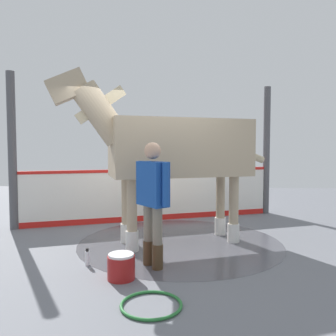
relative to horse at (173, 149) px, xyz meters
The scene contains 11 objects.
ground_plane 1.61m from the horse, 10.60° to the left, with size 16.00×16.00×0.02m, color slate.
wet_patch 1.58m from the horse, 159.96° to the right, with size 3.42×3.42×0.00m, color #4C4C54.
barrier_wall 2.10m from the horse, 74.08° to the right, with size 5.20×1.96×1.14m.
roof_post_near 3.25m from the horse, 13.71° to the right, with size 0.16×0.16×3.07m, color #4C4C51.
roof_post_far 3.47m from the horse, 128.60° to the right, with size 0.16×0.16×3.07m, color #4C4C51.
horse is the anchor object (origin of this frame).
handler 1.32m from the horse, 79.35° to the left, with size 0.48×0.54×1.67m.
wash_bucket 2.21m from the horse, 70.73° to the left, with size 0.34×0.34×0.31m.
bottle_shampoo 2.17m from the horse, 45.90° to the left, with size 0.06×0.06×0.24m.
bottle_spray 2.05m from the horse, 57.72° to the left, with size 0.08×0.08×0.19m.
hose_coil 2.77m from the horse, 87.06° to the left, with size 0.64×0.64×0.03m, color #267233.
Camera 1 is at (-0.50, 5.49, 1.59)m, focal length 35.68 mm.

